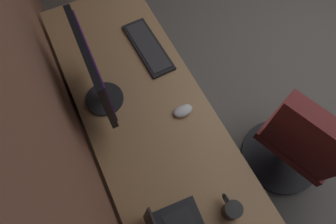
{
  "coord_description": "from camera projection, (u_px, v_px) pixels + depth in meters",
  "views": [
    {
      "loc": [
        -0.6,
        2.01,
        2.05
      ],
      "look_at": [
        -0.11,
        1.77,
        0.95
      ],
      "focal_mm": 30.3,
      "sensor_mm": 36.0,
      "label": 1
    }
  ],
  "objects": [
    {
      "name": "desk",
      "position": [
        159.0,
        140.0,
        1.47
      ],
      "size": [
        2.14,
        0.64,
        0.73
      ],
      "color": "#936D47",
      "rests_on": "ground"
    },
    {
      "name": "drawer_pedestal",
      "position": [
        127.0,
        99.0,
        1.94
      ],
      "size": [
        0.4,
        0.51,
        0.69
      ],
      "color": "#936D47",
      "rests_on": "ground"
    },
    {
      "name": "office_chair",
      "position": [
        298.0,
        143.0,
        1.68
      ],
      "size": [
        0.56,
        0.61,
        0.97
      ],
      "color": "maroon",
      "rests_on": "ground"
    },
    {
      "name": "mouse_main",
      "position": [
        183.0,
        111.0,
        1.45
      ],
      "size": [
        0.06,
        0.1,
        0.03
      ],
      "primitive_type": "ellipsoid",
      "color": "silver",
      "rests_on": "desk"
    },
    {
      "name": "coffee_mug",
      "position": [
        232.0,
        210.0,
        1.21
      ],
      "size": [
        0.12,
        0.08,
        0.1
      ],
      "color": "black",
      "rests_on": "desk"
    },
    {
      "name": "monitor_primary",
      "position": [
        94.0,
        72.0,
        1.27
      ],
      "size": [
        0.46,
        0.2,
        0.45
      ],
      "color": "black",
      "rests_on": "desk"
    },
    {
      "name": "wall_back",
      "position": [
        24.0,
        88.0,
        0.87
      ],
      "size": [
        4.8,
        0.1,
        2.6
      ],
      "primitive_type": "cube",
      "color": "brown",
      "rests_on": "ground"
    },
    {
      "name": "keyboard_main",
      "position": [
        148.0,
        47.0,
        1.64
      ],
      "size": [
        0.42,
        0.16,
        0.02
      ],
      "color": "black",
      "rests_on": "desk"
    }
  ]
}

